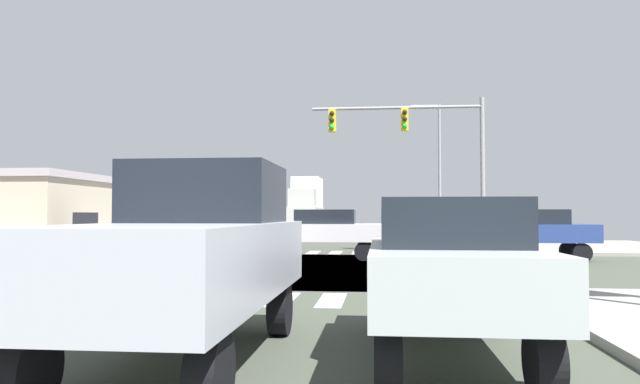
# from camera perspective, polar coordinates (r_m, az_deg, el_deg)

# --- Properties ---
(ground) EXTENTS (90.00, 90.00, 0.05)m
(ground) POSITION_cam_1_polar(r_m,az_deg,el_deg) (19.62, -6.70, -7.19)
(ground) COLOR #3E4338
(sidewalk_corner_ne) EXTENTS (12.00, 12.00, 0.14)m
(sidewalk_corner_ne) POSITION_cam_1_polar(r_m,az_deg,el_deg) (32.34, 21.61, -4.90)
(sidewalk_corner_ne) COLOR gray
(sidewalk_corner_ne) RESTS_ON ground
(sidewalk_corner_nw) EXTENTS (12.00, 12.00, 0.14)m
(sidewalk_corner_nw) POSITION_cam_1_polar(r_m,az_deg,el_deg) (35.57, -23.27, -4.61)
(sidewalk_corner_nw) COLOR gray
(sidewalk_corner_nw) RESTS_ON ground
(crosswalk_near) EXTENTS (13.50, 2.00, 0.01)m
(crosswalk_near) POSITION_cam_1_polar(r_m,az_deg,el_deg) (12.71, -15.05, -9.76)
(crosswalk_near) COLOR silver
(crosswalk_near) RESTS_ON ground
(crosswalk_far) EXTENTS (13.50, 2.00, 0.01)m
(crosswalk_far) POSITION_cam_1_polar(r_m,az_deg,el_deg) (26.81, -3.84, -5.78)
(crosswalk_far) COLOR silver
(crosswalk_far) RESTS_ON ground
(traffic_signal_mast) EXTENTS (7.65, 0.55, 6.88)m
(traffic_signal_mast) POSITION_cam_1_polar(r_m,az_deg,el_deg) (26.87, 9.17, 5.17)
(traffic_signal_mast) COLOR gray
(traffic_signal_mast) RESTS_ON ground
(street_lamp) EXTENTS (1.78, 0.32, 8.06)m
(street_lamp) POSITION_cam_1_polar(r_m,az_deg,el_deg) (34.67, 11.01, 3.04)
(street_lamp) COLOR gray
(street_lamp) RESTS_ON ground
(bank_building) EXTENTS (12.23, 10.78, 4.02)m
(bank_building) POSITION_cam_1_polar(r_m,az_deg,el_deg) (39.70, -27.39, -1.46)
(bank_building) COLOR #BCAD94
(bank_building) RESTS_ON ground
(suv_nearside_1) EXTENTS (4.60, 1.96, 2.34)m
(suv_nearside_1) POSITION_cam_1_polar(r_m,az_deg,el_deg) (23.79, -12.55, -2.84)
(suv_nearside_1) COLOR black
(suv_nearside_1) RESTS_ON ground
(sedan_farside_1) EXTENTS (1.80, 4.30, 1.88)m
(sedan_farside_1) POSITION_cam_1_polar(r_m,az_deg,el_deg) (37.86, -8.33, -3.02)
(sedan_farside_1) COLOR black
(sedan_farside_1) RESTS_ON ground
(pickup_crossing_1) EXTENTS (2.00, 5.10, 2.35)m
(pickup_crossing_1) POSITION_cam_1_polar(r_m,az_deg,el_deg) (7.13, -12.35, -5.41)
(pickup_crossing_1) COLOR black
(pickup_crossing_1) RESTS_ON ground
(sedan_queued_2) EXTENTS (1.80, 4.30, 1.88)m
(sedan_queued_2) POSITION_cam_1_polar(r_m,az_deg,el_deg) (7.26, 12.09, -6.73)
(sedan_queued_2) COLOR black
(sedan_queued_2) RESTS_ON ground
(sedan_leading_3) EXTENTS (4.30, 1.80, 1.88)m
(sedan_leading_3) POSITION_cam_1_polar(r_m,az_deg,el_deg) (22.68, 0.54, -3.63)
(sedan_leading_3) COLOR black
(sedan_leading_3) RESTS_ON ground
(sedan_trailing_4) EXTENTS (4.30, 1.80, 1.88)m
(sedan_trailing_4) POSITION_cam_1_polar(r_m,az_deg,el_deg) (23.29, 19.84, -3.47)
(sedan_trailing_4) COLOR black
(sedan_trailing_4) RESTS_ON ground
(box_truck_middle_1) EXTENTS (2.40, 7.20, 4.85)m
(box_truck_middle_1) POSITION_cam_1_polar(r_m,az_deg,el_deg) (50.26, -1.34, -1.17)
(box_truck_middle_1) COLOR black
(box_truck_middle_1) RESTS_ON ground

